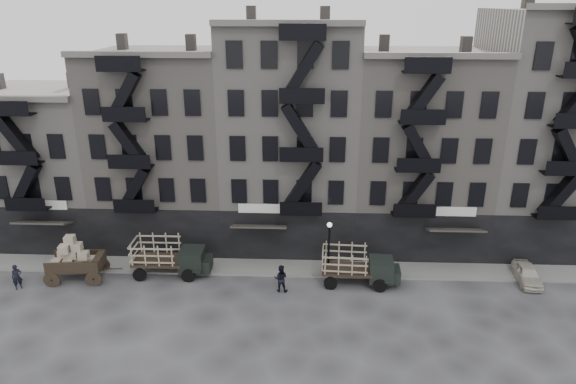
{
  "coord_description": "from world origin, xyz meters",
  "views": [
    {
      "loc": [
        1.52,
        -29.68,
        18.51
      ],
      "look_at": [
        0.08,
        4.0,
        5.94
      ],
      "focal_mm": 32.0,
      "sensor_mm": 36.0,
      "label": 1
    }
  ],
  "objects_px": {
    "stake_truck_east": "(358,264)",
    "pedestrian_west": "(17,277)",
    "car_east": "(527,274)",
    "wagon": "(73,255)",
    "stake_truck_west": "(169,254)",
    "pedestrian_mid": "(281,278)"
  },
  "relations": [
    {
      "from": "car_east",
      "to": "wagon",
      "type": "bearing_deg",
      "value": -173.19
    },
    {
      "from": "wagon",
      "to": "stake_truck_east",
      "type": "relative_size",
      "value": 0.76
    },
    {
      "from": "stake_truck_west",
      "to": "car_east",
      "type": "height_order",
      "value": "stake_truck_west"
    },
    {
      "from": "wagon",
      "to": "stake_truck_west",
      "type": "relative_size",
      "value": 0.74
    },
    {
      "from": "stake_truck_east",
      "to": "pedestrian_west",
      "type": "distance_m",
      "value": 23.34
    },
    {
      "from": "wagon",
      "to": "stake_truck_east",
      "type": "xyz_separation_m",
      "value": [
        19.83,
        0.27,
        -0.38
      ]
    },
    {
      "from": "wagon",
      "to": "stake_truck_west",
      "type": "bearing_deg",
      "value": 3.74
    },
    {
      "from": "stake_truck_east",
      "to": "pedestrian_mid",
      "type": "xyz_separation_m",
      "value": [
        -5.29,
        -1.25,
        -0.55
      ]
    },
    {
      "from": "stake_truck_west",
      "to": "pedestrian_mid",
      "type": "distance_m",
      "value": 8.33
    },
    {
      "from": "car_east",
      "to": "pedestrian_mid",
      "type": "relative_size",
      "value": 1.86
    },
    {
      "from": "car_east",
      "to": "pedestrian_west",
      "type": "distance_m",
      "value": 35.23
    },
    {
      "from": "stake_truck_west",
      "to": "car_east",
      "type": "distance_m",
      "value": 25.26
    },
    {
      "from": "wagon",
      "to": "pedestrian_mid",
      "type": "height_order",
      "value": "wagon"
    },
    {
      "from": "stake_truck_west",
      "to": "pedestrian_west",
      "type": "xyz_separation_m",
      "value": [
        -9.9,
        -2.43,
        -0.68
      ]
    },
    {
      "from": "wagon",
      "to": "car_east",
      "type": "bearing_deg",
      "value": -3.19
    },
    {
      "from": "stake_truck_west",
      "to": "stake_truck_east",
      "type": "bearing_deg",
      "value": -3.37
    },
    {
      "from": "car_east",
      "to": "stake_truck_west",
      "type": "bearing_deg",
      "value": -174.98
    },
    {
      "from": "stake_truck_west",
      "to": "pedestrian_mid",
      "type": "relative_size",
      "value": 2.86
    },
    {
      "from": "stake_truck_east",
      "to": "pedestrian_mid",
      "type": "distance_m",
      "value": 5.47
    },
    {
      "from": "stake_truck_west",
      "to": "pedestrian_west",
      "type": "distance_m",
      "value": 10.22
    },
    {
      "from": "pedestrian_west",
      "to": "wagon",
      "type": "bearing_deg",
      "value": -13.93
    },
    {
      "from": "wagon",
      "to": "pedestrian_mid",
      "type": "distance_m",
      "value": 14.6
    }
  ]
}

